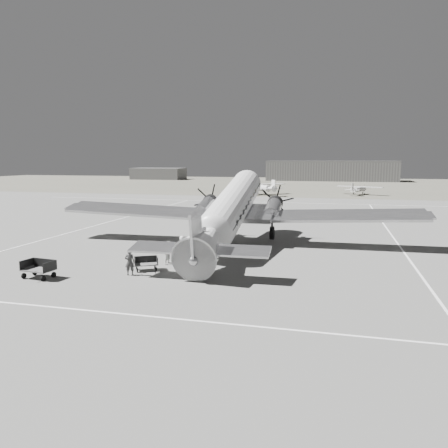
{
  "coord_description": "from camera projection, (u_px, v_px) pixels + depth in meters",
  "views": [
    {
      "loc": [
        6.79,
        -31.38,
        6.99
      ],
      "look_at": [
        -1.26,
        -0.0,
        2.2
      ],
      "focal_mm": 35.0,
      "sensor_mm": 36.0,
      "label": 1
    }
  ],
  "objects": [
    {
      "name": "passenger",
      "position": [
        182.0,
        246.0,
        31.85
      ],
      "size": [
        0.72,
        0.86,
        1.49
      ],
      "primitive_type": "imported",
      "rotation": [
        0.0,
        0.0,
        1.17
      ],
      "color": "silver",
      "rests_on": "ground"
    },
    {
      "name": "baggage_cart_far",
      "position": [
        38.0,
        269.0,
        25.91
      ],
      "size": [
        2.05,
        1.56,
        1.08
      ],
      "primitive_type": null,
      "rotation": [
        0.0,
        0.0,
        -0.12
      ],
      "color": "#545454",
      "rests_on": "ground"
    },
    {
      "name": "baggage_cart_near",
      "position": [
        146.0,
        264.0,
        27.73
      ],
      "size": [
        1.86,
        1.69,
        0.86
      ],
      "primitive_type": null,
      "rotation": [
        0.0,
        0.0,
        0.52
      ],
      "color": "#545454",
      "rests_on": "ground"
    },
    {
      "name": "hangar_main",
      "position": [
        331.0,
        171.0,
        146.03
      ],
      "size": [
        42.0,
        14.0,
        6.6
      ],
      "color": "slate",
      "rests_on": "ground"
    },
    {
      "name": "grass_infield",
      "position": [
        311.0,
        184.0,
        123.79
      ],
      "size": [
        260.0,
        90.0,
        0.01
      ],
      "primitive_type": "cube",
      "color": "#5A574B",
      "rests_on": "ground"
    },
    {
      "name": "ground_crew",
      "position": [
        130.0,
        262.0,
        26.55
      ],
      "size": [
        0.68,
        0.54,
        1.62
      ],
      "primitive_type": "imported",
      "rotation": [
        0.0,
        0.0,
        3.43
      ],
      "color": "#2D2D2D",
      "rests_on": "ground"
    },
    {
      "name": "taxi_line_horizon",
      "position": [
        292.0,
        203.0,
        71.09
      ],
      "size": [
        90.0,
        0.15,
        0.01
      ],
      "primitive_type": "cube",
      "color": "white",
      "rests_on": "ground"
    },
    {
      "name": "ramp_agent",
      "position": [
        169.0,
        252.0,
        29.44
      ],
      "size": [
        0.76,
        0.89,
        1.57
      ],
      "primitive_type": "imported",
      "rotation": [
        0.0,
        0.0,
        1.32
      ],
      "color": "silver",
      "rests_on": "ground"
    },
    {
      "name": "shed_secondary",
      "position": [
        159.0,
        174.0,
        156.18
      ],
      "size": [
        18.0,
        10.0,
        4.0
      ],
      "primitive_type": "cube",
      "color": "#545454",
      "rests_on": "ground"
    },
    {
      "name": "taxi_line_right",
      "position": [
        412.0,
        263.0,
        29.81
      ],
      "size": [
        0.15,
        80.0,
        0.01
      ],
      "primitive_type": "cube",
      "color": "white",
      "rests_on": "ground"
    },
    {
      "name": "taxi_line_left",
      "position": [
        96.0,
        225.0,
        46.77
      ],
      "size": [
        0.15,
        60.0,
        0.01
      ],
      "primitive_type": "cube",
      "color": "white",
      "rests_on": "ground"
    },
    {
      "name": "taxi_line_near",
      "position": [
        173.0,
        319.0,
        19.34
      ],
      "size": [
        60.0,
        0.15,
        0.01
      ],
      "primitive_type": "cube",
      "color": "white",
      "rests_on": "ground"
    },
    {
      "name": "light_plane_right",
      "position": [
        359.0,
        190.0,
        87.13
      ],
      "size": [
        11.47,
        10.51,
        1.93
      ],
      "primitive_type": null,
      "rotation": [
        0.0,
        0.0,
        -0.39
      ],
      "color": "silver",
      "rests_on": "ground"
    },
    {
      "name": "ground",
      "position": [
        240.0,
        254.0,
        32.76
      ],
      "size": [
        260.0,
        260.0,
        0.0
      ],
      "primitive_type": "plane",
      "color": "slate",
      "rests_on": "ground"
    },
    {
      "name": "dc3_airliner",
      "position": [
        230.0,
        211.0,
        34.55
      ],
      "size": [
        31.73,
        22.59,
        5.9
      ],
      "primitive_type": null,
      "rotation": [
        0.0,
        0.0,
        0.04
      ],
      "color": "silver",
      "rests_on": "ground"
    },
    {
      "name": "light_plane_left",
      "position": [
        260.0,
        189.0,
        86.87
      ],
      "size": [
        15.37,
        15.28,
        2.48
      ],
      "primitive_type": null,
      "rotation": [
        0.0,
        0.0,
        0.76
      ],
      "color": "silver",
      "rests_on": "ground"
    }
  ]
}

